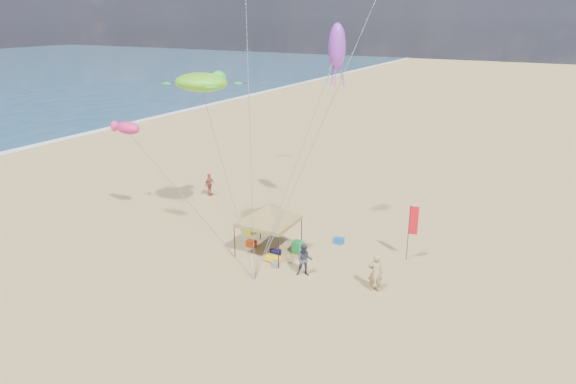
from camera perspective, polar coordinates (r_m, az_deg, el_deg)
name	(u,v)px	position (r m, az deg, el deg)	size (l,w,h in m)	color
ground	(258,287)	(25.82, -3.32, -10.34)	(280.00, 280.00, 0.00)	tan
canopy_tent	(268,206)	(28.04, -2.17, -1.56)	(5.45, 5.45, 3.36)	black
feather_flag	(412,224)	(28.27, 13.48, -3.42)	(0.48, 0.13, 3.16)	black
cooler_red	(251,244)	(29.89, -4.04, -5.66)	(0.54, 0.38, 0.38)	#BB3D0E
cooler_blue	(339,241)	(30.33, 5.59, -5.33)	(0.54, 0.38, 0.38)	blue
bag_navy	(276,252)	(28.85, -1.35, -6.59)	(0.36, 0.36, 0.60)	#0F0C38
bag_orange	(266,227)	(32.16, -2.45, -3.82)	(0.36, 0.36, 0.60)	#EBA70D
chair_green	(298,247)	(29.01, 1.07, -6.06)	(0.50, 0.50, 0.70)	#1A8F3B
chair_yellow	(249,228)	(31.55, -4.25, -3.99)	(0.50, 0.50, 0.70)	#E1FF1C
crate_grey	(276,265)	(27.54, -1.37, -7.99)	(0.34, 0.30, 0.28)	slate
beach_cart	(273,258)	(28.11, -1.69, -7.27)	(0.90, 0.50, 0.24)	yellow
person_near_a	(375,273)	(25.34, 9.57, -8.72)	(0.70, 0.46, 1.92)	tan
person_near_b	(305,260)	(26.43, 1.83, -7.48)	(0.83, 0.65, 1.72)	#363A4A
person_near_c	(272,221)	(31.22, -1.75, -3.15)	(1.14, 0.65, 1.76)	beige
person_far_a	(209,184)	(38.36, -8.62, 0.85)	(0.98, 0.41, 1.68)	#B45845
turtle_kite	(201,82)	(29.85, -9.51, 11.79)	(3.13, 2.51, 1.04)	#5FCC1D
fish_kite	(128,128)	(32.69, -17.15, 6.73)	(1.73, 0.87, 0.77)	#E62872
squid_kite	(337,46)	(30.23, 5.39, 15.60)	(0.99, 0.99, 2.57)	purple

